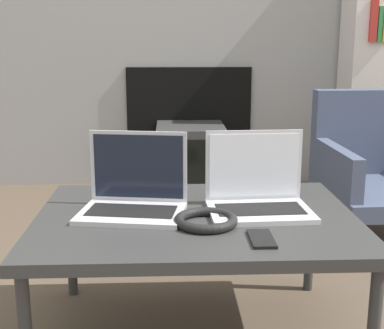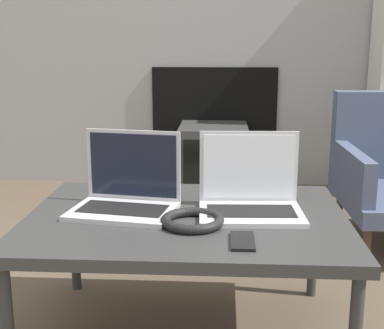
% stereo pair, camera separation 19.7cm
% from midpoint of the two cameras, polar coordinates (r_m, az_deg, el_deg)
% --- Properties ---
extents(table, '(1.01, 0.75, 0.43)m').
position_cam_midpoint_polar(table, '(1.72, -2.87, -6.48)').
color(table, '#333333').
rests_on(table, ground_plane).
extents(laptop_left, '(0.36, 0.29, 0.25)m').
position_cam_midpoint_polar(laptop_left, '(1.74, -9.41, -3.23)').
color(laptop_left, silver).
rests_on(laptop_left, table).
extents(laptop_right, '(0.34, 0.25, 0.25)m').
position_cam_midpoint_polar(laptop_right, '(1.74, 3.79, -3.11)').
color(laptop_right, silver).
rests_on(laptop_right, table).
extents(headphones, '(0.19, 0.19, 0.03)m').
position_cam_midpoint_polar(headphones, '(1.61, -2.01, -6.01)').
color(headphones, black).
rests_on(headphones, table).
extents(phone, '(0.07, 0.14, 0.01)m').
position_cam_midpoint_polar(phone, '(1.50, 3.68, -7.98)').
color(phone, black).
rests_on(phone, table).
extents(tv, '(0.43, 0.47, 0.45)m').
position_cam_midpoint_polar(tv, '(3.43, -1.81, 0.50)').
color(tv, '#383838').
rests_on(tv, ground_plane).
extents(armchair, '(0.60, 0.68, 0.72)m').
position_cam_midpoint_polar(armchair, '(2.83, 17.49, -0.09)').
color(armchair, '#47516B').
rests_on(armchair, ground_plane).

